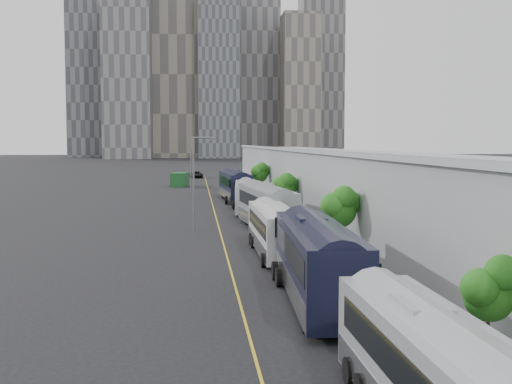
{
  "coord_description": "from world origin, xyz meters",
  "views": [
    {
      "loc": [
        -3.63,
        -9.06,
        7.86
      ],
      "look_at": [
        2.26,
        52.99,
        3.0
      ],
      "focal_mm": 45.0,
      "sensor_mm": 36.0,
      "label": 1
    }
  ],
  "objects": [
    {
      "name": "sidewalk",
      "position": [
        9.0,
        55.0,
        0.06
      ],
      "size": [
        10.0,
        170.0,
        0.12
      ],
      "primitive_type": "cube",
      "color": "gray",
      "rests_on": "ground"
    },
    {
      "name": "lane_line",
      "position": [
        -1.5,
        55.0,
        0.01
      ],
      "size": [
        0.12,
        160.0,
        0.02
      ],
      "primitive_type": "cube",
      "color": "gold",
      "rests_on": "ground"
    },
    {
      "name": "depot",
      "position": [
        12.99,
        55.0,
        3.51
      ],
      "size": [
        12.45,
        160.4,
        7.2
      ],
      "color": "gray",
      "rests_on": "ground"
    },
    {
      "name": "skyline",
      "position": [
        -2.9,
        324.16,
        50.85
      ],
      "size": [
        145.0,
        64.0,
        120.0
      ],
      "color": "slate",
      "rests_on": "ground"
    },
    {
      "name": "bus_1",
      "position": [
        2.25,
        21.51,
        1.72
      ],
      "size": [
        3.4,
        14.01,
        4.06
      ],
      "rotation": [
        0.0,
        0.0,
        -0.04
      ],
      "color": "black",
      "rests_on": "ground"
    },
    {
      "name": "bus_2",
      "position": [
        1.79,
        34.82,
        1.49
      ],
      "size": [
        2.71,
        12.09,
        3.53
      ],
      "rotation": [
        0.0,
        0.0,
        0.01
      ],
      "color": "white",
      "rests_on": "ground"
    },
    {
      "name": "bus_3",
      "position": [
        2.67,
        47.67,
        1.73
      ],
      "size": [
        4.12,
        14.2,
        4.09
      ],
      "rotation": [
        0.0,
        0.0,
        0.09
      ],
      "color": "gray",
      "rests_on": "ground"
    },
    {
      "name": "bus_4",
      "position": [
        2.07,
        62.39,
        1.51
      ],
      "size": [
        3.34,
        12.39,
        3.58
      ],
      "rotation": [
        0.0,
        0.0,
        -0.07
      ],
      "color": "#B7B9C2",
      "rests_on": "ground"
    },
    {
      "name": "bus_5",
      "position": [
        1.65,
        76.71,
        1.72
      ],
      "size": [
        3.76,
        14.09,
        4.07
      ],
      "rotation": [
        0.0,
        0.0,
        0.07
      ],
      "color": "black",
      "rests_on": "ground"
    },
    {
      "name": "bus_6",
      "position": [
        2.33,
        91.67,
        1.48
      ],
      "size": [
        3.05,
        12.1,
        3.51
      ],
      "rotation": [
        0.0,
        0.0,
        0.05
      ],
      "color": "white",
      "rests_on": "ground"
    },
    {
      "name": "tree_0",
      "position": [
        5.97,
        10.87,
        3.01
      ],
      "size": [
        1.67,
        1.67,
        3.88
      ],
      "color": "black",
      "rests_on": "ground"
    },
    {
      "name": "tree_1",
      "position": [
        5.68,
        31.7,
        3.72
      ],
      "size": [
        2.23,
        2.23,
        4.85
      ],
      "color": "black",
      "rests_on": "ground"
    },
    {
      "name": "tree_2",
      "position": [
        5.53,
        56.81,
        3.3
      ],
      "size": [
        2.54,
        2.54,
        4.58
      ],
      "color": "black",
      "rests_on": "ground"
    },
    {
      "name": "tree_3",
      "position": [
        5.63,
        82.44,
        3.62
      ],
      "size": [
        2.34,
        2.34,
        4.8
      ],
      "color": "black",
      "rests_on": "ground"
    },
    {
      "name": "street_lamp_near",
      "position": [
        -3.59,
        47.23,
        4.85
      ],
      "size": [
        2.04,
        0.22,
        8.34
      ],
      "color": "#59595E",
      "rests_on": "ground"
    },
    {
      "name": "street_lamp_far",
      "position": [
        -4.11,
        91.26,
        5.01
      ],
      "size": [
        2.04,
        0.22,
        8.65
      ],
      "color": "#59595E",
      "rests_on": "ground"
    },
    {
      "name": "shipping_container",
      "position": [
        -6.38,
        105.27,
        1.23
      ],
      "size": [
        3.28,
        5.95,
        2.45
      ],
      "primitive_type": "cube",
      "rotation": [
        0.0,
        0.0,
        -0.17
      ],
      "color": "#14421D",
      "rests_on": "ground"
    },
    {
      "name": "suv",
      "position": [
        -3.42,
        132.29,
        0.75
      ],
      "size": [
        3.12,
        5.64,
        1.49
      ],
      "primitive_type": "imported",
      "rotation": [
        0.0,
        0.0,
        0.12
      ],
      "color": "black",
      "rests_on": "ground"
    }
  ]
}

